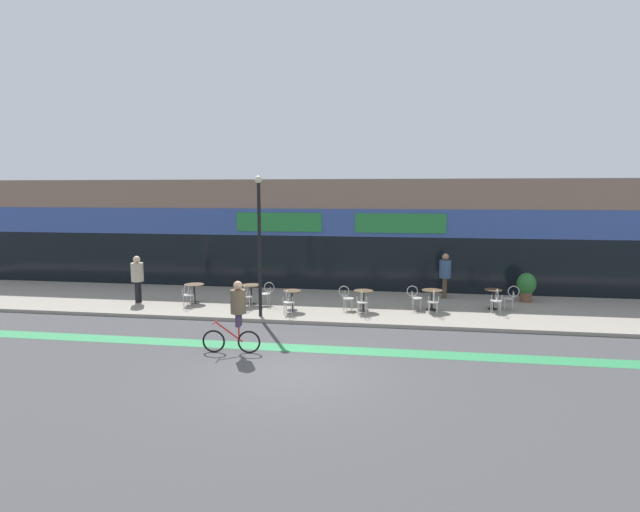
# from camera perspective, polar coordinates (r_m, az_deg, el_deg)

# --- Properties ---
(ground_plane) EXTENTS (120.00, 120.00, 0.00)m
(ground_plane) POSITION_cam_1_polar(r_m,az_deg,el_deg) (12.77, -3.35, -13.15)
(ground_plane) COLOR #424244
(sidewalk_slab) EXTENTS (40.00, 5.50, 0.12)m
(sidewalk_slab) POSITION_cam_1_polar(r_m,az_deg,el_deg) (19.61, 1.12, -5.63)
(sidewalk_slab) COLOR gray
(sidewalk_slab) RESTS_ON ground
(storefront_facade) EXTENTS (40.00, 4.06, 5.01)m
(storefront_facade) POSITION_cam_1_polar(r_m,az_deg,el_deg) (23.86, 2.65, 2.62)
(storefront_facade) COLOR #7F6656
(storefront_facade) RESTS_ON ground
(bike_lane_stripe) EXTENTS (36.00, 0.70, 0.01)m
(bike_lane_stripe) POSITION_cam_1_polar(r_m,az_deg,el_deg) (14.55, -1.73, -10.51)
(bike_lane_stripe) COLOR #2D844C
(bike_lane_stripe) RESTS_ON ground
(bistro_table_0) EXTENTS (0.76, 0.76, 0.75)m
(bistro_table_0) POSITION_cam_1_polar(r_m,az_deg,el_deg) (20.21, -14.17, -3.73)
(bistro_table_0) COLOR black
(bistro_table_0) RESTS_ON sidewalk_slab
(bistro_table_1) EXTENTS (0.73, 0.73, 0.77)m
(bistro_table_1) POSITION_cam_1_polar(r_m,az_deg,el_deg) (19.51, -7.87, -3.92)
(bistro_table_1) COLOR black
(bistro_table_1) RESTS_ON sidewalk_slab
(bistro_table_2) EXTENTS (0.68, 0.68, 0.75)m
(bistro_table_2) POSITION_cam_1_polar(r_m,az_deg,el_deg) (18.38, -3.21, -4.63)
(bistro_table_2) COLOR black
(bistro_table_2) RESTS_ON sidewalk_slab
(bistro_table_3) EXTENTS (0.72, 0.72, 0.75)m
(bistro_table_3) POSITION_cam_1_polar(r_m,az_deg,el_deg) (18.41, 4.99, -4.61)
(bistro_table_3) COLOR black
(bistro_table_3) RESTS_ON sidewalk_slab
(bistro_table_4) EXTENTS (0.75, 0.75, 0.76)m
(bistro_table_4) POSITION_cam_1_polar(r_m,az_deg,el_deg) (18.86, 12.69, -4.45)
(bistro_table_4) COLOR black
(bistro_table_4) RESTS_ON sidewalk_slab
(bistro_table_5) EXTENTS (0.63, 0.63, 0.74)m
(bistro_table_5) POSITION_cam_1_polar(r_m,az_deg,el_deg) (19.67, 19.18, -4.26)
(bistro_table_5) COLOR black
(bistro_table_5) RESTS_ON sidewalk_slab
(cafe_chair_0_near) EXTENTS (0.41, 0.58, 0.90)m
(cafe_chair_0_near) POSITION_cam_1_polar(r_m,az_deg,el_deg) (19.65, -14.89, -4.13)
(cafe_chair_0_near) COLOR #B7B2AD
(cafe_chair_0_near) RESTS_ON sidewalk_slab
(cafe_chair_1_near) EXTENTS (0.41, 0.58, 0.90)m
(cafe_chair_1_near) POSITION_cam_1_polar(r_m,az_deg,el_deg) (18.93, -8.42, -4.39)
(cafe_chair_1_near) COLOR #B7B2AD
(cafe_chair_1_near) RESTS_ON sidewalk_slab
(cafe_chair_1_side) EXTENTS (0.58, 0.41, 0.90)m
(cafe_chair_1_side) POSITION_cam_1_polar(r_m,az_deg,el_deg) (19.35, -6.09, -4.10)
(cafe_chair_1_side) COLOR #B7B2AD
(cafe_chair_1_side) RESTS_ON sidewalk_slab
(cafe_chair_2_near) EXTENTS (0.42, 0.58, 0.90)m
(cafe_chair_2_near) POSITION_cam_1_polar(r_m,az_deg,el_deg) (17.79, -3.64, -5.09)
(cafe_chair_2_near) COLOR #B7B2AD
(cafe_chair_2_near) RESTS_ON sidewalk_slab
(cafe_chair_3_near) EXTENTS (0.43, 0.59, 0.90)m
(cafe_chair_3_near) POSITION_cam_1_polar(r_m,az_deg,el_deg) (17.81, 4.83, -5.09)
(cafe_chair_3_near) COLOR #B7B2AD
(cafe_chair_3_near) RESTS_ON sidewalk_slab
(cafe_chair_3_side) EXTENTS (0.60, 0.45, 0.90)m
(cafe_chair_3_side) POSITION_cam_1_polar(r_m,az_deg,el_deg) (18.48, 3.05, -4.61)
(cafe_chair_3_side) COLOR #B7B2AD
(cafe_chair_3_side) RESTS_ON sidewalk_slab
(cafe_chair_4_near) EXTENTS (0.41, 0.58, 0.90)m
(cafe_chair_4_near) POSITION_cam_1_polar(r_m,az_deg,el_deg) (18.26, 12.82, -4.94)
(cafe_chair_4_near) COLOR #B7B2AD
(cafe_chair_4_near) RESTS_ON sidewalk_slab
(cafe_chair_4_side) EXTENTS (0.58, 0.42, 0.90)m
(cafe_chair_4_side) POSITION_cam_1_polar(r_m,az_deg,el_deg) (18.83, 10.78, -4.51)
(cafe_chair_4_side) COLOR #B7B2AD
(cafe_chair_4_side) RESTS_ON sidewalk_slab
(cafe_chair_5_near) EXTENTS (0.41, 0.58, 0.90)m
(cafe_chair_5_near) POSITION_cam_1_polar(r_m,az_deg,el_deg) (19.07, 19.50, -4.66)
(cafe_chair_5_near) COLOR #B7B2AD
(cafe_chair_5_near) RESTS_ON sidewalk_slab
(cafe_chair_5_side) EXTENTS (0.60, 0.45, 0.90)m
(cafe_chair_5_side) POSITION_cam_1_polar(r_m,az_deg,el_deg) (19.78, 20.96, -4.30)
(cafe_chair_5_side) COLOR #B7B2AD
(cafe_chair_5_side) RESTS_ON sidewalk_slab
(planter_pot) EXTENTS (0.73, 0.73, 1.15)m
(planter_pot) POSITION_cam_1_polar(r_m,az_deg,el_deg) (21.44, 22.51, -3.17)
(planter_pot) COLOR brown
(planter_pot) RESTS_ON sidewalk_slab
(lamp_post) EXTENTS (0.26, 0.26, 4.89)m
(lamp_post) POSITION_cam_1_polar(r_m,az_deg,el_deg) (17.33, -6.95, 2.32)
(lamp_post) COLOR black
(lamp_post) RESTS_ON sidewalk_slab
(cyclist_0) EXTENTS (1.64, 0.53, 2.04)m
(cyclist_0) POSITION_cam_1_polar(r_m,az_deg,el_deg) (14.04, -9.51, -6.22)
(cyclist_0) COLOR black
(cyclist_0) RESTS_ON ground
(pedestrian_near_end) EXTENTS (0.49, 0.49, 1.85)m
(pedestrian_near_end) POSITION_cam_1_polar(r_m,az_deg,el_deg) (20.88, -20.15, -2.04)
(pedestrian_near_end) COLOR black
(pedestrian_near_end) RESTS_ON sidewalk_slab
(pedestrian_far_end) EXTENTS (0.57, 0.57, 1.85)m
(pedestrian_far_end) POSITION_cam_1_polar(r_m,az_deg,el_deg) (21.04, 14.10, -1.75)
(pedestrian_far_end) COLOR #4C3D2D
(pedestrian_far_end) RESTS_ON sidewalk_slab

